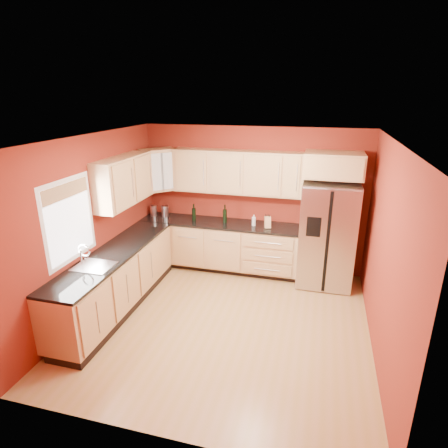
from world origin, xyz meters
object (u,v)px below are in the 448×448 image
Objects in this scene: refrigerator at (327,235)px; wine_bottle_a at (194,212)px; knife_block at (268,222)px; soap_dispenser at (254,220)px; canister_left at (154,211)px.

refrigerator is 2.38m from wine_bottle_a.
knife_block is 1.04× the size of soap_dispenser.
refrigerator is 1.27m from soap_dispenser.
refrigerator is at bearing -2.29° from soap_dispenser.
soap_dispenser is (-1.26, 0.05, 0.13)m from refrigerator.
canister_left is 2.19m from knife_block.
wine_bottle_a reaches higher than soap_dispenser.
canister_left is at bearing 175.80° from wine_bottle_a.
canister_left is 0.83m from wine_bottle_a.
knife_block is at bearing -11.58° from soap_dispenser.
canister_left and knife_block have the same top height.
refrigerator is at bearing -1.94° from canister_left.
soap_dispenser is at bearing 0.16° from wine_bottle_a.
canister_left is at bearing 158.62° from knife_block.
wine_bottle_a is 1.56× the size of knife_block.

